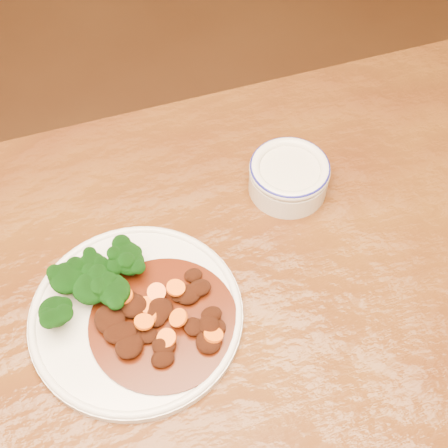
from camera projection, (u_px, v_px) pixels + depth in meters
name	position (u px, v px, depth m)	size (l,w,h in m)	color
dining_table	(169.00, 399.00, 0.82)	(1.53, 0.95, 0.75)	#5B3410
dinner_plate	(136.00, 315.00, 0.79)	(0.27, 0.27, 0.02)	silver
broccoli_florets	(96.00, 280.00, 0.78)	(0.14, 0.09, 0.05)	olive
mince_stew	(158.00, 322.00, 0.77)	(0.19, 0.19, 0.03)	#421407
dip_bowl	(289.00, 176.00, 0.89)	(0.12, 0.12, 0.05)	silver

